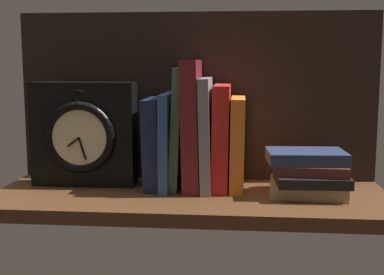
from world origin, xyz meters
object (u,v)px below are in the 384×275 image
at_px(book_navy_bierce, 155,143).
at_px(book_orange_pandolfini, 237,143).
at_px(book_blue_modern, 168,140).
at_px(book_maroon_dawkins, 192,125).
at_px(framed_clock, 84,134).
at_px(book_green_romantic, 178,128).
at_px(book_gray_chess, 207,133).
at_px(book_red_requiem, 221,137).
at_px(book_stack_side, 308,173).

xyz_separation_m(book_navy_bierce, book_orange_pandolfini, (0.17, 0.00, 0.00)).
distance_m(book_blue_modern, book_orange_pandolfini, 0.14).
relative_size(book_navy_bierce, book_orange_pandolfini, 0.98).
bearing_deg(book_maroon_dawkins, book_orange_pandolfini, -0.00).
height_order(book_navy_bierce, book_orange_pandolfini, book_orange_pandolfini).
bearing_deg(book_blue_modern, framed_clock, -179.57).
height_order(book_green_romantic, book_gray_chess, book_green_romantic).
distance_m(book_maroon_dawkins, book_red_requiem, 0.06).
relative_size(book_blue_modern, book_green_romantic, 0.79).
relative_size(book_navy_bierce, framed_clock, 0.85).
bearing_deg(book_orange_pandolfini, book_navy_bierce, 180.00).
bearing_deg(book_gray_chess, book_maroon_dawkins, 180.00).
bearing_deg(book_maroon_dawkins, book_red_requiem, -0.00).
relative_size(book_blue_modern, book_stack_side, 1.23).
bearing_deg(book_green_romantic, book_gray_chess, 0.00).
bearing_deg(book_blue_modern, book_red_requiem, 0.00).
distance_m(book_navy_bierce, book_red_requiem, 0.14).
bearing_deg(framed_clock, book_stack_side, -5.26).
bearing_deg(book_stack_side, book_maroon_dawkins, 169.34).
relative_size(book_blue_modern, book_red_requiem, 0.92).
relative_size(book_green_romantic, book_maroon_dawkins, 0.94).
bearing_deg(book_red_requiem, book_maroon_dawkins, 180.00).
relative_size(book_navy_bierce, book_maroon_dawkins, 0.70).
bearing_deg(book_orange_pandolfini, book_blue_modern, 180.00).
height_order(book_orange_pandolfini, framed_clock, framed_clock).
xyz_separation_m(book_blue_modern, book_orange_pandolfini, (0.14, 0.00, -0.00)).
distance_m(book_navy_bierce, book_stack_side, 0.31).
bearing_deg(book_gray_chess, book_stack_side, -12.21).
relative_size(book_navy_bierce, book_stack_side, 1.16).
bearing_deg(book_orange_pandolfini, book_red_requiem, 180.00).
distance_m(book_green_romantic, book_stack_side, 0.27).
xyz_separation_m(book_green_romantic, book_gray_chess, (0.06, 0.00, -0.01)).
height_order(book_maroon_dawkins, book_gray_chess, book_maroon_dawkins).
bearing_deg(book_gray_chess, book_navy_bierce, -180.00).
bearing_deg(book_navy_bierce, framed_clock, -179.49).
distance_m(book_navy_bierce, book_orange_pandolfini, 0.17).
relative_size(book_navy_bierce, book_red_requiem, 0.87).
distance_m(book_navy_bierce, book_blue_modern, 0.03).
bearing_deg(framed_clock, book_red_requiem, 0.27).
height_order(book_green_romantic, book_red_requiem, book_green_romantic).
xyz_separation_m(book_blue_modern, book_green_romantic, (0.02, 0.00, 0.02)).
bearing_deg(book_red_requiem, book_orange_pandolfini, 0.00).
bearing_deg(book_maroon_dawkins, framed_clock, -179.66).
distance_m(book_green_romantic, book_gray_chess, 0.06).
distance_m(book_red_requiem, book_stack_side, 0.18).
bearing_deg(book_navy_bierce, book_stack_side, -8.02).
bearing_deg(book_blue_modern, book_stack_side, -8.82).
distance_m(book_navy_bierce, book_gray_chess, 0.11).
xyz_separation_m(framed_clock, book_stack_side, (0.45, -0.04, -0.06)).
xyz_separation_m(book_navy_bierce, book_red_requiem, (0.13, 0.00, 0.01)).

